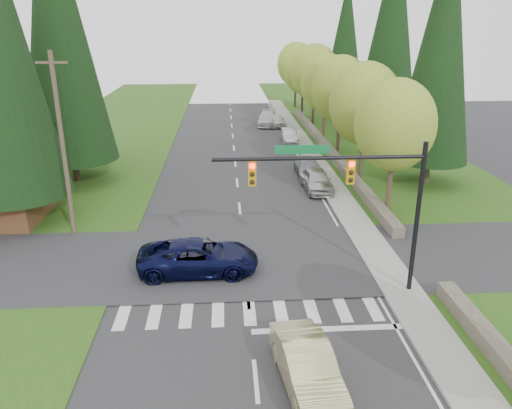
{
  "coord_description": "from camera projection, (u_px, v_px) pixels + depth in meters",
  "views": [
    {
      "loc": [
        -0.87,
        -14.64,
        11.3
      ],
      "look_at": [
        0.62,
        8.54,
        2.8
      ],
      "focal_mm": 35.0,
      "sensor_mm": 36.0,
      "label": 1
    }
  ],
  "objects": [
    {
      "name": "parked_car_b",
      "position": [
        308.0,
        167.0,
        39.0
      ],
      "size": [
        1.95,
        4.6,
        1.32
      ],
      "primitive_type": "imported",
      "rotation": [
        0.0,
        0.0,
        -0.02
      ],
      "color": "slate",
      "rests_on": "ground"
    },
    {
      "name": "decid_tree_2",
      "position": [
        341.0,
        89.0,
        42.41
      ],
      "size": [
        5.0,
        5.0,
        8.82
      ],
      "color": "#38281C",
      "rests_on": "ground"
    },
    {
      "name": "sedan_champagne",
      "position": [
        307.0,
        366.0,
        16.27
      ],
      "size": [
        2.15,
        4.71,
        1.5
      ],
      "primitive_type": "imported",
      "rotation": [
        0.0,
        0.0,
        0.13
      ],
      "color": "beige",
      "rests_on": "ground"
    },
    {
      "name": "ground",
      "position": [
        254.0,
        362.0,
        17.65
      ],
      "size": [
        120.0,
        120.0,
        0.0
      ],
      "primitive_type": "plane",
      "color": "#28282B",
      "rests_on": "ground"
    },
    {
      "name": "conifer_e_c",
      "position": [
        345.0,
        40.0,
        60.29
      ],
      "size": [
        5.1,
        5.1,
        16.8
      ],
      "color": "#38281C",
      "rests_on": "ground"
    },
    {
      "name": "decid_tree_4",
      "position": [
        314.0,
        72.0,
        55.49
      ],
      "size": [
        5.4,
        5.4,
        9.18
      ],
      "color": "#38281C",
      "rests_on": "ground"
    },
    {
      "name": "grass_east",
      "position": [
        412.0,
        183.0,
        37.17
      ],
      "size": [
        14.0,
        110.0,
        0.06
      ],
      "primitive_type": "cube",
      "color": "#225216",
      "rests_on": "ground"
    },
    {
      "name": "decid_tree_0",
      "position": [
        395.0,
        125.0,
        29.4
      ],
      "size": [
        4.8,
        4.8,
        8.37
      ],
      "color": "#38281C",
      "rests_on": "ground"
    },
    {
      "name": "decid_tree_6",
      "position": [
        296.0,
        64.0,
        68.67
      ],
      "size": [
        5.2,
        5.2,
        8.86
      ],
      "color": "#38281C",
      "rests_on": "ground"
    },
    {
      "name": "curb_east",
      "position": [
        315.0,
        177.0,
        38.61
      ],
      "size": [
        0.2,
        80.0,
        0.13
      ],
      "primitive_type": "cube",
      "color": "gray",
      "rests_on": "ground"
    },
    {
      "name": "conifer_w_e",
      "position": [
        57.0,
        36.0,
        39.52
      ],
      "size": [
        5.78,
        5.78,
        18.8
      ],
      "color": "#38281C",
      "rests_on": "ground"
    },
    {
      "name": "parked_car_d",
      "position": [
        277.0,
        120.0,
        57.34
      ],
      "size": [
        2.01,
        4.23,
        1.4
      ],
      "primitive_type": "imported",
      "rotation": [
        0.0,
        0.0,
        0.09
      ],
      "color": "silver",
      "rests_on": "ground"
    },
    {
      "name": "traffic_signal",
      "position": [
        354.0,
        186.0,
        20.42
      ],
      "size": [
        8.7,
        0.37,
        6.8
      ],
      "color": "black",
      "rests_on": "ground"
    },
    {
      "name": "parked_car_e",
      "position": [
        268.0,
        119.0,
        57.94
      ],
      "size": [
        2.83,
        5.56,
        1.55
      ],
      "primitive_type": "imported",
      "rotation": [
        0.0,
        0.0,
        -0.13
      ],
      "color": "#B5B5BA",
      "rests_on": "ground"
    },
    {
      "name": "stone_wall_north",
      "position": [
        327.0,
        148.0,
        46.17
      ],
      "size": [
        0.7,
        40.0,
        0.7
      ],
      "primitive_type": "cube",
      "color": "#4C4438",
      "rests_on": "ground"
    },
    {
      "name": "sidewalk_east",
      "position": [
        326.0,
        176.0,
        38.66
      ],
      "size": [
        1.8,
        80.0,
        0.13
      ],
      "primitive_type": "cube",
      "color": "gray",
      "rests_on": "ground"
    },
    {
      "name": "decid_tree_5",
      "position": [
        303.0,
        71.0,
        62.22
      ],
      "size": [
        4.8,
        4.8,
        8.3
      ],
      "color": "#38281C",
      "rests_on": "ground"
    },
    {
      "name": "cross_street",
      "position": [
        244.0,
        260.0,
        25.15
      ],
      "size": [
        120.0,
        8.0,
        0.1
      ],
      "primitive_type": "cube",
      "color": "#28282B",
      "rests_on": "ground"
    },
    {
      "name": "conifer_e_a",
      "position": [
        441.0,
        46.0,
        33.88
      ],
      "size": [
        5.44,
        5.44,
        17.8
      ],
      "color": "#38281C",
      "rests_on": "ground"
    },
    {
      "name": "utility_pole",
      "position": [
        63.0,
        145.0,
        26.56
      ],
      "size": [
        1.6,
        0.24,
        10.0
      ],
      "color": "#473828",
      "rests_on": "ground"
    },
    {
      "name": "parked_car_c",
      "position": [
        289.0,
        135.0,
        49.84
      ],
      "size": [
        1.52,
        4.09,
        1.34
      ],
      "primitive_type": "imported",
      "rotation": [
        0.0,
        0.0,
        -0.03
      ],
      "color": "#B2B2B7",
      "rests_on": "ground"
    },
    {
      "name": "decid_tree_3",
      "position": [
        326.0,
        83.0,
        49.06
      ],
      "size": [
        5.0,
        5.0,
        8.55
      ],
      "color": "#38281C",
      "rests_on": "ground"
    },
    {
      "name": "conifer_e_b",
      "position": [
        392.0,
        28.0,
        46.71
      ],
      "size": [
        6.12,
        6.12,
        19.8
      ],
      "color": "#38281C",
      "rests_on": "ground"
    },
    {
      "name": "decid_tree_1",
      "position": [
        365.0,
        104.0,
        35.9
      ],
      "size": [
        5.2,
        5.2,
        8.8
      ],
      "color": "#38281C",
      "rests_on": "ground"
    },
    {
      "name": "grass_west",
      "position": [
        56.0,
        190.0,
        35.6
      ],
      "size": [
        14.0,
        110.0,
        0.06
      ],
      "primitive_type": "cube",
      "color": "#225216",
      "rests_on": "ground"
    },
    {
      "name": "parked_car_a",
      "position": [
        317.0,
        180.0,
        35.4
      ],
      "size": [
        2.02,
        4.61,
        1.54
      ],
      "primitive_type": "imported",
      "rotation": [
        0.0,
        0.0,
        0.04
      ],
      "color": "#AFAFB4",
      "rests_on": "ground"
    },
    {
      "name": "conifer_w_c",
      "position": [
        57.0,
        22.0,
        33.67
      ],
      "size": [
        6.46,
        6.46,
        20.8
      ],
      "color": "#38281C",
      "rests_on": "ground"
    },
    {
      "name": "suv_navy",
      "position": [
        198.0,
        257.0,
        23.73
      ],
      "size": [
        5.73,
        2.69,
        1.58
      ],
      "primitive_type": "imported",
      "rotation": [
        0.0,
        0.0,
        1.58
      ],
      "color": "black",
      "rests_on": "ground"
    }
  ]
}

